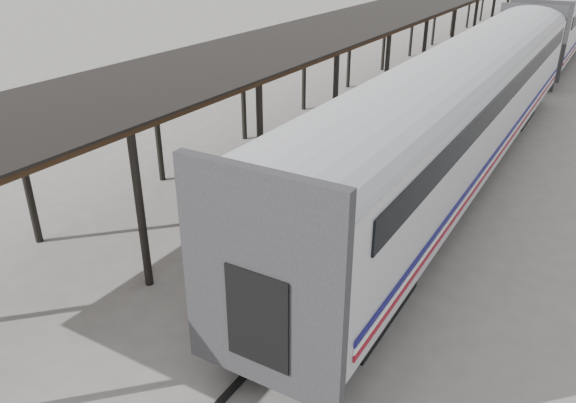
# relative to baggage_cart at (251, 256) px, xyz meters

# --- Properties ---
(ground) EXTENTS (160.00, 160.00, 0.00)m
(ground) POSITION_rel_baggage_cart_xyz_m (-0.66, 0.51, -0.65)
(ground) COLOR slate
(ground) RESTS_ON ground
(train) EXTENTS (3.45, 76.01, 4.01)m
(train) POSITION_rel_baggage_cart_xyz_m (2.53, 34.31, 2.04)
(train) COLOR silver
(train) RESTS_ON ground
(canopy) EXTENTS (4.90, 64.30, 4.15)m
(canopy) POSITION_rel_baggage_cart_xyz_m (-4.06, 24.51, 3.36)
(canopy) COLOR #422B19
(canopy) RESTS_ON ground
(rails) EXTENTS (1.54, 150.00, 0.12)m
(rails) POSITION_rel_baggage_cart_xyz_m (2.54, 34.51, -0.59)
(rails) COLOR black
(rails) RESTS_ON ground
(baggage_cart) EXTENTS (1.27, 2.41, 0.86)m
(baggage_cart) POSITION_rel_baggage_cart_xyz_m (0.00, 0.00, 0.00)
(baggage_cart) COLOR brown
(baggage_cart) RESTS_ON ground
(suitcase_stack) EXTENTS (1.20, 1.06, 0.43)m
(suitcase_stack) POSITION_rel_baggage_cart_xyz_m (-0.13, 0.36, 0.38)
(suitcase_stack) COLOR #3B3C3E
(suitcase_stack) RESTS_ON baggage_cart
(luggage_tug) EXTENTS (1.24, 1.73, 1.39)m
(luggage_tug) POSITION_rel_baggage_cart_xyz_m (-2.12, 19.95, -0.01)
(luggage_tug) COLOR maroon
(luggage_tug) RESTS_ON ground
(porter) EXTENTS (0.45, 0.67, 1.82)m
(porter) POSITION_rel_baggage_cart_xyz_m (0.25, -0.65, 1.12)
(porter) COLOR navy
(porter) RESTS_ON baggage_cart
(pedestrian) EXTENTS (1.05, 0.72, 1.66)m
(pedestrian) POSITION_rel_baggage_cart_xyz_m (-2.80, 15.63, 0.18)
(pedestrian) COLOR black
(pedestrian) RESTS_ON ground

